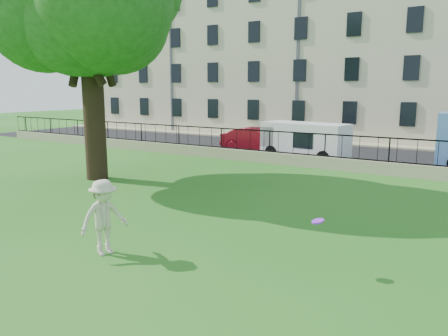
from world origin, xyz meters
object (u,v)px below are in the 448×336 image
Objects in this scene: man at (104,217)px; red_sedan at (257,140)px; white_van at (305,141)px; frisbee at (318,221)px.

man reaches higher than red_sedan.
white_van is (3.56, -1.00, 0.27)m from red_sedan.
man is 16.08m from white_van.
frisbee is 0.06× the size of red_sedan.
red_sedan is 3.71m from white_van.
red_sedan is at bearing 172.06° from white_van.
red_sedan is (-9.56, 15.28, -0.38)m from frisbee.
frisbee is at bearing -59.46° from white_van.
red_sedan is (-4.94, 17.02, -0.17)m from man.
red_sedan reaches higher than frisbee.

